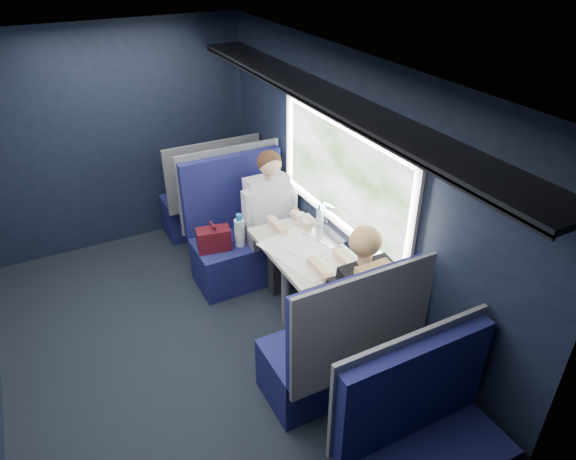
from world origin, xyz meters
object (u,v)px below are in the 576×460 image
cup (300,218)px  bottle_small (320,218)px  man (273,212)px  woman (357,294)px  table (302,256)px  seat_bay_far (338,351)px  seat_row_back (422,453)px  laptop (333,228)px  seat_row_front (210,199)px  seat_bay_near (242,237)px

cup → bottle_small: bearing=-51.6°
man → cup: man is taller
man → bottle_small: bearing=-64.4°
man → cup: 0.36m
woman → bottle_small: bearing=76.1°
table → seat_bay_far: bearing=-101.8°
seat_bay_far → man: 1.62m
seat_row_back → laptop: seat_row_back is taller
seat_row_front → seat_row_back: (0.00, -3.59, 0.00)m
cup → laptop: bearing=-63.9°
table → cup: 0.43m
table → laptop: bearing=9.6°
man → seat_bay_near: bearing=146.7°
table → seat_row_front: seat_row_front is taller
seat_row_front → man: bearing=-77.2°
seat_row_front → man: (0.25, -1.10, 0.31)m
seat_bay_near → seat_row_front: bearing=89.3°
seat_bay_near → seat_row_back: (0.01, -2.67, -0.01)m
seat_row_front → seat_row_back: bearing=-90.0°
man → laptop: man is taller
laptop → seat_bay_near: bearing=122.9°
table → man: bearing=84.5°
woman → cup: size_ratio=13.15×
bottle_small → cup: bearing=128.4°
man → woman: (0.00, -1.41, 0.01)m
seat_row_back → bottle_small: (0.48, 2.02, 0.43)m
seat_bay_far → cup: seat_bay_far is taller
seat_row_front → woman: size_ratio=0.88×
cup → man: bearing=108.9°
seat_bay_far → table: bearing=78.2°
table → laptop: size_ratio=2.49×
table → seat_bay_near: bearing=102.5°
seat_bay_near → man: man is taller
woman → laptop: woman is taller
seat_bay_far → bottle_small: 1.27m
woman → bottle_small: size_ratio=5.73×
seat_row_front → man: man is taller
seat_bay_far → seat_row_back: 0.92m
seat_bay_far → seat_row_back: (0.00, -0.92, -0.00)m
seat_bay_near → seat_row_back: size_ratio=1.09×
man → seat_row_back: bearing=-95.7°
man → laptop: bearing=-67.5°
seat_row_back → man: (0.25, 2.50, 0.31)m
seat_bay_near → woman: woman is taller
table → bottle_small: bottle_small is taller
seat_row_front → laptop: 1.86m
seat_bay_near → bottle_small: bearing=-53.0°
seat_row_front → laptop: (0.52, -1.74, 0.40)m
seat_bay_far → woman: 0.43m
seat_bay_far → bottle_small: (0.48, 1.09, 0.43)m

